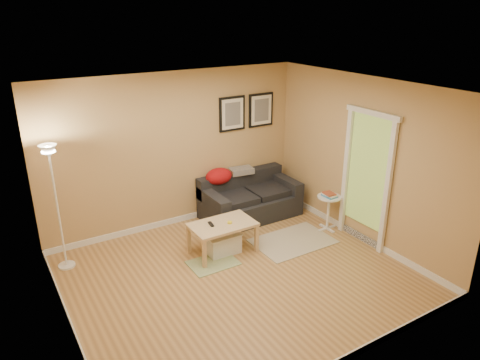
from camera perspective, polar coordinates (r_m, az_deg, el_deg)
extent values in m
plane|color=tan|center=(6.41, -0.22, -12.11)|extent=(4.50, 4.50, 0.00)
plane|color=white|center=(5.44, -0.26, 11.45)|extent=(4.50, 4.50, 0.00)
plane|color=tan|center=(7.48, -8.24, 3.70)|extent=(4.50, 0.00, 4.50)
plane|color=tan|center=(4.40, 13.64, -9.80)|extent=(4.50, 0.00, 4.50)
plane|color=tan|center=(5.12, -22.44, -6.25)|extent=(0.00, 4.00, 4.00)
plane|color=tan|center=(7.16, 15.35, 2.34)|extent=(0.00, 4.00, 4.00)
cube|color=white|center=(7.93, -7.74, -4.96)|extent=(4.50, 0.02, 0.10)
cube|color=white|center=(5.77, -20.55, -17.35)|extent=(0.02, 4.00, 0.10)
cube|color=white|center=(7.63, 14.40, -6.58)|extent=(0.02, 4.00, 0.10)
cube|color=#B8AB92|center=(7.30, 6.76, -7.75)|extent=(1.25, 0.85, 0.01)
cube|color=#668C4C|center=(6.69, -3.46, -10.51)|extent=(0.70, 0.50, 0.01)
cube|color=black|center=(6.71, -3.72, -5.64)|extent=(0.07, 0.17, 0.02)
cylinder|color=yellow|center=(6.74, -1.33, -5.44)|extent=(0.07, 0.07, 0.03)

